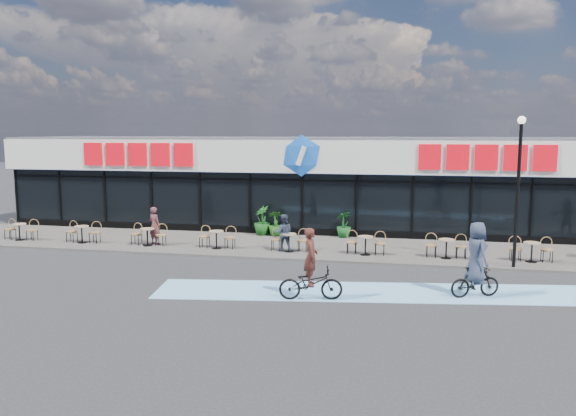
{
  "coord_description": "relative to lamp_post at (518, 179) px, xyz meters",
  "views": [
    {
      "loc": [
        4.42,
        -18.46,
        4.91
      ],
      "look_at": [
        0.02,
        3.5,
        1.83
      ],
      "focal_mm": 35.0,
      "sensor_mm": 36.0,
      "label": 1
    }
  ],
  "objects": [
    {
      "name": "patron_right",
      "position": [
        -8.61,
        1.01,
        -2.4
      ],
      "size": [
        0.82,
        0.69,
        1.5
      ],
      "primitive_type": "imported",
      "rotation": [
        0.0,
        0.0,
        3.32
      ],
      "color": "#323B4E",
      "rests_on": "sidewalk"
    },
    {
      "name": "bistro_set_0",
      "position": [
        -20.59,
        1.02,
        -2.7
      ],
      "size": [
        1.54,
        0.62,
        0.9
      ],
      "color": "tan",
      "rests_on": "sidewalk"
    },
    {
      "name": "ground",
      "position": [
        -8.48,
        -2.3,
        -3.25
      ],
      "size": [
        120.0,
        120.0,
        0.0
      ],
      "primitive_type": "plane",
      "color": "#28282B",
      "rests_on": "ground"
    },
    {
      "name": "lamp_post",
      "position": [
        0.0,
        0.0,
        0.0
      ],
      "size": [
        0.28,
        0.28,
        5.33
      ],
      "color": "black",
      "rests_on": "sidewalk"
    },
    {
      "name": "bistro_set_7",
      "position": [
        0.79,
        1.02,
        -2.7
      ],
      "size": [
        1.54,
        0.62,
        0.9
      ],
      "color": "tan",
      "rests_on": "sidewalk"
    },
    {
      "name": "cyclist_b",
      "position": [
        -1.79,
        -3.8,
        -2.25
      ],
      "size": [
        1.6,
        1.05,
        2.27
      ],
      "color": "black",
      "rests_on": "ground"
    },
    {
      "name": "bistro_set_1",
      "position": [
        -17.53,
        1.02,
        -2.7
      ],
      "size": [
        1.54,
        0.62,
        0.9
      ],
      "color": "tan",
      "rests_on": "sidewalk"
    },
    {
      "name": "building",
      "position": [
        -8.48,
        7.63,
        -0.91
      ],
      "size": [
        30.6,
        6.57,
        4.75
      ],
      "color": "black",
      "rests_on": "ground"
    },
    {
      "name": "potted_plant_mid",
      "position": [
        -9.65,
        4.18,
        -2.57
      ],
      "size": [
        0.8,
        0.8,
        1.16
      ],
      "primitive_type": "imported",
      "rotation": [
        0.0,
        0.0,
        3.4
      ],
      "color": "#1E5117",
      "rests_on": "sidewalk"
    },
    {
      "name": "bistro_set_4",
      "position": [
        -8.37,
        1.02,
        -2.7
      ],
      "size": [
        1.54,
        0.62,
        0.9
      ],
      "color": "tan",
      "rests_on": "sidewalk"
    },
    {
      "name": "bike_lane",
      "position": [
        -4.48,
        -3.8,
        -3.25
      ],
      "size": [
        14.17,
        4.13,
        0.01
      ],
      "primitive_type": "cube",
      "rotation": [
        0.0,
        0.0,
        0.14
      ],
      "color": "#7ABDE7",
      "rests_on": "ground"
    },
    {
      "name": "potted_plant_left",
      "position": [
        -10.32,
        4.29,
        -2.47
      ],
      "size": [
        1.07,
        1.07,
        1.36
      ],
      "primitive_type": "imported",
      "rotation": [
        0.0,
        0.0,
        5.38
      ],
      "color": "#164E17",
      "rests_on": "sidewalk"
    },
    {
      "name": "bistro_set_6",
      "position": [
        -2.27,
        1.02,
        -2.7
      ],
      "size": [
        1.54,
        0.62,
        0.9
      ],
      "color": "tan",
      "rests_on": "sidewalk"
    },
    {
      "name": "potted_plant_right",
      "position": [
        -6.52,
        4.43,
        -2.56
      ],
      "size": [
        0.93,
        0.93,
        1.18
      ],
      "primitive_type": "imported",
      "rotation": [
        0.0,
        0.0,
        3.9
      ],
      "color": "#154B1B",
      "rests_on": "sidewalk"
    },
    {
      "name": "patron_left",
      "position": [
        -14.3,
        1.28,
        -2.34
      ],
      "size": [
        0.69,
        0.57,
        1.62
      ],
      "primitive_type": "imported",
      "rotation": [
        0.0,
        0.0,
        2.77
      ],
      "color": "#572D30",
      "rests_on": "sidewalk"
    },
    {
      "name": "sidewalk",
      "position": [
        -8.48,
        2.2,
        -3.2
      ],
      "size": [
        44.0,
        5.0,
        0.1
      ],
      "primitive_type": "cube",
      "color": "#5F5B54",
      "rests_on": "ground"
    },
    {
      "name": "cyclist_a",
      "position": [
        -6.55,
        -4.99,
        -2.55
      ],
      "size": [
        1.95,
        0.99,
        2.14
      ],
      "color": "black",
      "rests_on": "ground"
    },
    {
      "name": "bistro_set_3",
      "position": [
        -11.43,
        1.02,
        -2.7
      ],
      "size": [
        1.54,
        0.62,
        0.9
      ],
      "color": "tan",
      "rests_on": "sidewalk"
    },
    {
      "name": "bistro_set_5",
      "position": [
        -5.32,
        1.02,
        -2.7
      ],
      "size": [
        1.54,
        0.62,
        0.9
      ],
      "color": "tan",
      "rests_on": "sidewalk"
    },
    {
      "name": "bistro_set_2",
      "position": [
        -14.48,
        1.02,
        -2.7
      ],
      "size": [
        1.54,
        0.62,
        0.9
      ],
      "color": "tan",
      "rests_on": "sidewalk"
    }
  ]
}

